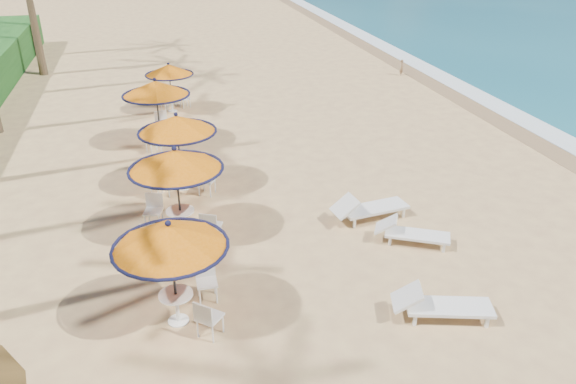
% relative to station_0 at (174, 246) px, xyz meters
% --- Properties ---
extents(ground, '(160.00, 160.00, 0.00)m').
position_rel_station_0_xyz_m(ground, '(5.37, -0.29, -1.84)').
color(ground, tan).
rests_on(ground, ground).
extents(foam_strip, '(1.20, 140.00, 0.04)m').
position_rel_station_0_xyz_m(foam_strip, '(14.67, 9.71, -1.84)').
color(foam_strip, white).
rests_on(foam_strip, ground).
extents(wetsand_band, '(1.40, 140.00, 0.02)m').
position_rel_station_0_xyz_m(wetsand_band, '(13.77, 9.71, -1.84)').
color(wetsand_band, olive).
rests_on(wetsand_band, ground).
extents(station_0, '(2.31, 2.31, 2.41)m').
position_rel_station_0_xyz_m(station_0, '(0.00, 0.00, 0.00)').
color(station_0, black).
rests_on(station_0, ground).
extents(station_1, '(2.41, 2.41, 2.52)m').
position_rel_station_0_xyz_m(station_1, '(0.24, 3.53, 0.00)').
color(station_1, black).
rests_on(station_1, ground).
extents(station_2, '(2.35, 2.35, 2.45)m').
position_rel_station_0_xyz_m(station_2, '(0.51, 6.39, -0.04)').
color(station_2, black).
rests_on(station_2, ground).
extents(station_3, '(2.40, 2.47, 2.50)m').
position_rel_station_0_xyz_m(station_3, '(0.03, 10.28, 0.07)').
color(station_3, black).
rests_on(station_3, ground).
extents(station_4, '(2.03, 2.04, 2.12)m').
position_rel_station_0_xyz_m(station_4, '(0.71, 14.20, -0.29)').
color(station_4, black).
rests_on(station_4, ground).
extents(lounger_near, '(2.18, 1.21, 0.75)m').
position_rel_station_0_xyz_m(lounger_near, '(5.22, -1.21, -1.49)').
color(lounger_near, silver).
rests_on(lounger_near, ground).
extents(lounger_mid, '(1.95, 1.41, 0.68)m').
position_rel_station_0_xyz_m(lounger_mid, '(5.92, 1.71, -1.52)').
color(lounger_mid, silver).
rests_on(lounger_mid, ground).
extents(lounger_far, '(2.26, 0.98, 0.78)m').
position_rel_station_0_xyz_m(lounger_far, '(5.33, 3.15, -1.47)').
color(lounger_far, silver).
rests_on(lounger_far, ground).
extents(person, '(0.32, 0.38, 0.88)m').
position_rel_station_0_xyz_m(person, '(12.75, 17.31, -1.40)').
color(person, olive).
rests_on(person, ground).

